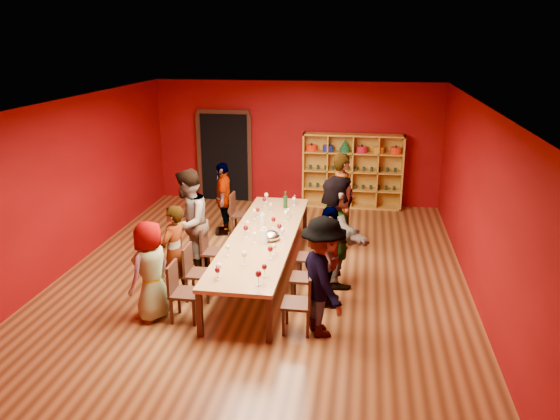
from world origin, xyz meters
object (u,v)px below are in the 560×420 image
object	(u,v)px
chair_person_right_2	(314,254)
chair_person_right_1	(309,274)
chair_person_left_2	(211,248)
spittoon_bowl	(270,236)
tasting_table	(263,238)
person_left_0	(151,271)
chair_person_left_0	(180,289)
chair_person_left_4	(238,212)
chair_person_right_0	(303,300)
person_left_4	(223,198)
shelving_unit	(352,167)
person_right_2	(337,230)
person_right_4	(342,201)
person_right_0	(323,277)
person_right_1	(328,257)
chair_person_right_4	(323,221)
chair_person_left_1	(195,269)
person_left_2	(188,223)
person_left_1	(174,252)
wine_bottle	(285,201)

from	to	relation	value
chair_person_right_2	chair_person_right_1	bearing A→B (deg)	-90.00
chair_person_left_2	spittoon_bowl	world-z (taller)	spittoon_bowl
tasting_table	chair_person_right_2	bearing A→B (deg)	-7.05
person_left_0	chair_person_left_0	bearing A→B (deg)	111.25
chair_person_left_4	chair_person_right_0	bearing A→B (deg)	-64.24
person_left_0	person_left_4	xyz separation A→B (m)	(0.14, 3.70, 0.02)
tasting_table	chair_person_right_1	bearing A→B (deg)	-45.90
shelving_unit	person_right_2	xyz separation A→B (m)	(-0.13, -4.43, -0.04)
chair_person_right_0	person_right_4	distance (m)	3.47
person_right_0	person_right_1	world-z (taller)	person_right_0
person_right_2	chair_person_right_4	xyz separation A→B (m)	(-0.36, 1.73, -0.45)
chair_person_left_1	person_right_2	size ratio (longest dim) A/B	0.47
person_right_0	chair_person_right_2	size ratio (longest dim) A/B	1.94
tasting_table	shelving_unit	world-z (taller)	shelving_unit
chair_person_right_4	person_right_1	bearing A→B (deg)	-83.57
person_left_2	person_right_4	world-z (taller)	person_right_4
chair_person_left_0	chair_person_right_1	distance (m)	1.99
tasting_table	spittoon_bowl	size ratio (longest dim) A/B	14.02
chair_person_left_4	chair_person_right_4	bearing A→B (deg)	-10.84
person_left_0	person_right_4	distance (m)	4.27
person_left_4	chair_person_left_1	bearing A→B (deg)	-3.52
chair_person_left_2	person_right_0	bearing A→B (deg)	-38.86
person_left_1	person_right_0	distance (m)	2.53
chair_person_right_0	chair_person_right_2	size ratio (longest dim) A/B	1.00
chair_person_right_0	person_right_2	world-z (taller)	person_right_2
chair_person_right_1	chair_person_right_2	xyz separation A→B (m)	(0.00, 0.83, 0.00)
tasting_table	chair_person_right_0	bearing A→B (deg)	-63.31
tasting_table	shelving_unit	bearing A→B (deg)	72.08
person_left_0	chair_person_left_2	distance (m)	1.69
chair_person_left_4	person_right_1	bearing A→B (deg)	-54.00
person_left_1	person_right_0	bearing A→B (deg)	86.76
person_left_1	wine_bottle	xyz separation A→B (m)	(1.39, 2.64, 0.11)
person_left_0	person_left_1	xyz separation A→B (m)	(0.12, 0.70, 0.02)
shelving_unit	person_left_4	world-z (taller)	shelving_unit
chair_person_right_0	chair_person_right_4	xyz separation A→B (m)	(0.00, 3.42, 0.00)
tasting_table	chair_person_left_4	xyz separation A→B (m)	(-0.91, 1.96, -0.20)
person_left_4	wine_bottle	xyz separation A→B (m)	(1.37, -0.37, 0.11)
person_left_0	person_right_4	xyz separation A→B (m)	(2.63, 3.35, 0.19)
chair_person_left_1	person_left_2	world-z (taller)	person_left_2
person_right_1	tasting_table	bearing A→B (deg)	46.30
person_right_0	wine_bottle	world-z (taller)	person_right_0
chair_person_left_4	chair_person_left_1	bearing A→B (deg)	-90.00
person_left_0	person_right_1	xyz separation A→B (m)	(2.54, 0.80, 0.05)
person_left_1	person_left_2	size ratio (longest dim) A/B	0.82
chair_person_left_4	chair_person_right_2	world-z (taller)	same
person_left_4	chair_person_left_0	bearing A→B (deg)	-4.59
person_left_2	wine_bottle	xyz separation A→B (m)	(1.44, 1.72, -0.06)
tasting_table	shelving_unit	size ratio (longest dim) A/B	1.88
chair_person_right_0	person_right_1	xyz separation A→B (m)	(0.29, 0.87, 0.31)
chair_person_left_1	spittoon_bowl	world-z (taller)	spittoon_bowl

